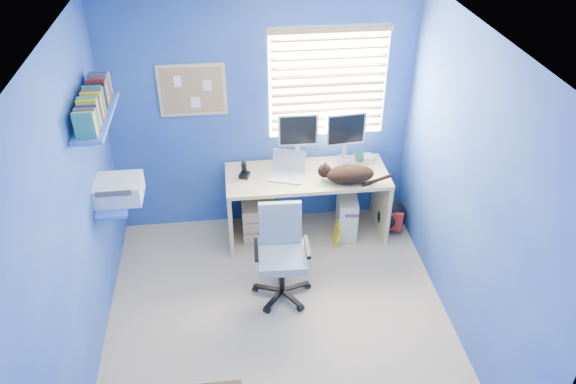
{
  "coord_description": "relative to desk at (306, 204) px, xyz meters",
  "views": [
    {
      "loc": [
        -0.33,
        -3.42,
        3.7
      ],
      "look_at": [
        0.15,
        0.65,
        0.95
      ],
      "focal_mm": 35.0,
      "sensor_mm": 36.0,
      "label": 1
    }
  ],
  "objects": [
    {
      "name": "drawer_boxes",
      "position": [
        -0.49,
        0.01,
        -0.17
      ],
      "size": [
        0.35,
        0.28,
        0.41
      ],
      "primitive_type": "cube",
      "color": "tan",
      "rests_on": "floor"
    },
    {
      "name": "wall_shelves",
      "position": [
        -1.77,
        -0.51,
        1.06
      ],
      "size": [
        0.42,
        0.9,
        1.05
      ],
      "color": "blue",
      "rests_on": "ground"
    },
    {
      "name": "mug",
      "position": [
        0.56,
        0.19,
        0.42
      ],
      "size": [
        0.1,
        0.09,
        0.1
      ],
      "primitive_type": "imported",
      "color": "#28796C",
      "rests_on": "desk"
    },
    {
      "name": "ceiling",
      "position": [
        -0.41,
        -1.26,
        2.13
      ],
      "size": [
        3.0,
        3.2,
        0.0
      ],
      "primitive_type": "cube",
      "color": "white",
      "rests_on": "wall_back"
    },
    {
      "name": "window_blinds",
      "position": [
        0.24,
        0.31,
        1.18
      ],
      "size": [
        1.15,
        0.05,
        1.1
      ],
      "color": "white",
      "rests_on": "ground"
    },
    {
      "name": "monitor_right",
      "position": [
        0.42,
        0.23,
        0.64
      ],
      "size": [
        0.41,
        0.16,
        0.54
      ],
      "primitive_type": "cube",
      "rotation": [
        0.0,
        0.0,
        0.09
      ],
      "color": "silver",
      "rests_on": "desk"
    },
    {
      "name": "cd_spindle",
      "position": [
        0.66,
        0.18,
        0.41
      ],
      "size": [
        0.13,
        0.13,
        0.07
      ],
      "primitive_type": "cylinder",
      "color": "silver",
      "rests_on": "desk"
    },
    {
      "name": "corkboard",
      "position": [
        -1.06,
        0.33,
        1.18
      ],
      "size": [
        0.64,
        0.02,
        0.52
      ],
      "color": "tan",
      "rests_on": "ground"
    },
    {
      "name": "wall_back",
      "position": [
        -0.41,
        0.34,
        0.88
      ],
      "size": [
        3.0,
        0.01,
        2.5
      ],
      "primitive_type": "cube",
      "color": "#2043B1",
      "rests_on": "ground"
    },
    {
      "name": "desk",
      "position": [
        0.0,
        0.0,
        0.0
      ],
      "size": [
        1.62,
        0.65,
        0.74
      ],
      "primitive_type": "cube",
      "color": "tan",
      "rests_on": "floor"
    },
    {
      "name": "backpack",
      "position": [
        0.91,
        -0.06,
        -0.19
      ],
      "size": [
        0.38,
        0.34,
        0.37
      ],
      "primitive_type": "ellipsoid",
      "rotation": [
        0.0,
        0.0,
        -0.41
      ],
      "color": "black",
      "rests_on": "floor"
    },
    {
      "name": "office_chair",
      "position": [
        -0.35,
        -0.85,
        -0.04
      ],
      "size": [
        0.53,
        0.53,
        0.89
      ],
      "color": "black",
      "rests_on": "floor"
    },
    {
      "name": "tower_pc",
      "position": [
        0.43,
        -0.01,
        -0.14
      ],
      "size": [
        0.24,
        0.46,
        0.45
      ],
      "primitive_type": "cube",
      "rotation": [
        0.0,
        0.0,
        -0.12
      ],
      "color": "beige",
      "rests_on": "floor"
    },
    {
      "name": "monitor_left",
      "position": [
        -0.06,
        0.26,
        0.64
      ],
      "size": [
        0.4,
        0.13,
        0.54
      ],
      "primitive_type": "cube",
      "rotation": [
        0.0,
        0.0,
        -0.02
      ],
      "color": "silver",
      "rests_on": "desk"
    },
    {
      "name": "laptop",
      "position": [
        -0.21,
        -0.03,
        0.48
      ],
      "size": [
        0.39,
        0.35,
        0.22
      ],
      "primitive_type": "cube",
      "rotation": [
        0.0,
        0.0,
        -0.31
      ],
      "color": "silver",
      "rests_on": "desk"
    },
    {
      "name": "yellow_book",
      "position": [
        0.29,
        -0.21,
        -0.25
      ],
      "size": [
        0.03,
        0.17,
        0.24
      ],
      "primitive_type": "cube",
      "color": "yellow",
      "rests_on": "floor"
    },
    {
      "name": "cat",
      "position": [
        0.39,
        -0.18,
        0.45
      ],
      "size": [
        0.52,
        0.37,
        0.17
      ],
      "primitive_type": "ellipsoid",
      "rotation": [
        0.0,
        0.0,
        -0.28
      ],
      "color": "black",
      "rests_on": "desk"
    },
    {
      "name": "wall_right",
      "position": [
        1.09,
        -1.26,
        0.88
      ],
      "size": [
        0.01,
        3.2,
        2.5
      ],
      "primitive_type": "cube",
      "color": "#2043B1",
      "rests_on": "ground"
    },
    {
      "name": "floor",
      "position": [
        -0.41,
        -1.26,
        -0.37
      ],
      "size": [
        3.0,
        3.2,
        0.0
      ],
      "primitive_type": "cube",
      "color": "tan",
      "rests_on": "ground"
    },
    {
      "name": "wall_left",
      "position": [
        -1.91,
        -1.26,
        0.88
      ],
      "size": [
        0.01,
        3.2,
        2.5
      ],
      "primitive_type": "cube",
      "color": "#2043B1",
      "rests_on": "ground"
    },
    {
      "name": "phone",
      "position": [
        -0.62,
        0.02,
        0.45
      ],
      "size": [
        0.12,
        0.13,
        0.17
      ],
      "primitive_type": "cube",
      "rotation": [
        0.0,
        0.0,
        -0.32
      ],
      "color": "black",
      "rests_on": "desk"
    }
  ]
}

